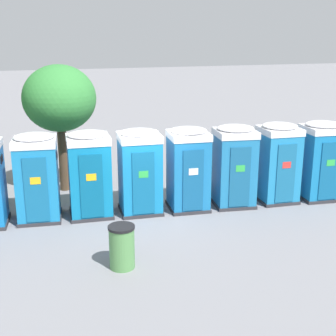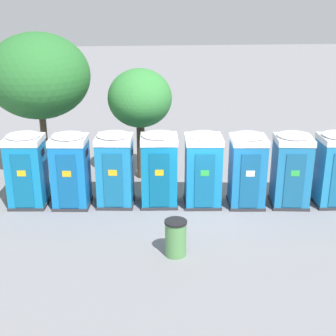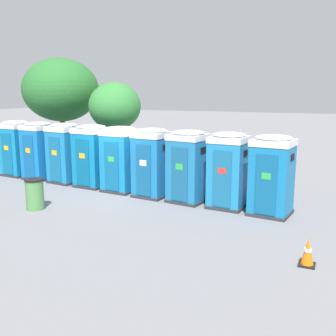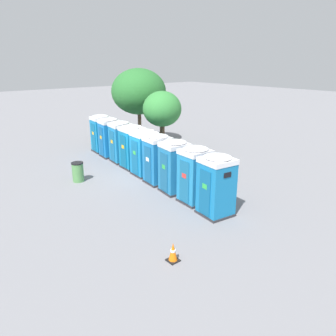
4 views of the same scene
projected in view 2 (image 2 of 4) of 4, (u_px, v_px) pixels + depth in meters
The scene contains 12 objects.
ground_plane at pixel (202, 204), 16.07m from camera, with size 120.00×120.00×0.00m, color slate.
portapotty_0 at pixel (27, 169), 15.61m from camera, with size 1.32×1.31×2.54m.
portapotty_1 at pixel (71, 170), 15.58m from camera, with size 1.33×1.33×2.54m.
portapotty_2 at pixel (115, 169), 15.67m from camera, with size 1.35×1.34×2.54m.
portapotty_3 at pixel (159, 168), 15.67m from camera, with size 1.32×1.29×2.54m.
portapotty_4 at pixel (203, 169), 15.63m from camera, with size 1.32×1.29×2.54m.
portapotty_5 at pixel (247, 169), 15.60m from camera, with size 1.29×1.31×2.54m.
portapotty_6 at pixel (291, 169), 15.62m from camera, with size 1.37×1.36×2.54m.
portapotty_7 at pixel (335, 168), 15.68m from camera, with size 1.26×1.28×2.54m.
street_tree_0 at pixel (39, 76), 17.64m from camera, with size 3.90×3.90×5.53m.
street_tree_1 at pixel (140, 99), 17.46m from camera, with size 2.40×2.40×4.26m.
trash_can at pixel (176, 238), 12.69m from camera, with size 0.62×0.62×1.03m.
Camera 2 is at (-2.72, -14.51, 6.59)m, focal length 50.00 mm.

